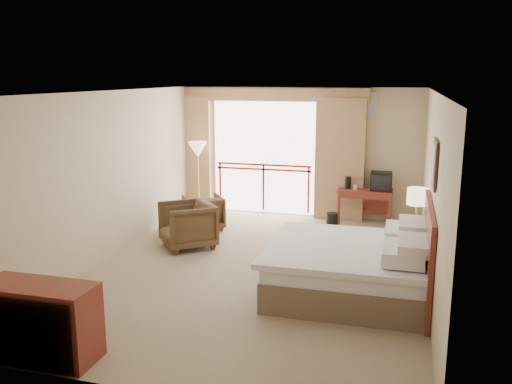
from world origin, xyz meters
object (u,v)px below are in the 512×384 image
(desk, at_px, (365,197))
(tv, at_px, (381,181))
(wastebasket, at_px, (332,220))
(side_table, at_px, (178,217))
(bed, at_px, (352,267))
(nightstand, at_px, (414,244))
(table_lamp, at_px, (417,197))
(dresser, at_px, (39,322))
(armchair_near, at_px, (188,247))
(armchair_far, at_px, (204,229))
(floor_lamp, at_px, (198,152))

(desk, distance_m, tv, 0.46)
(wastebasket, height_order, side_table, side_table)
(bed, bearing_deg, nightstand, 60.61)
(table_lamp, height_order, dresser, table_lamp)
(desk, bearing_deg, armchair_near, -139.79)
(bed, xyz_separation_m, wastebasket, (-0.69, 3.21, -0.23))
(armchair_near, bearing_deg, dresser, -39.57)
(side_table, bearing_deg, dresser, -85.06)
(desk, xyz_separation_m, side_table, (-3.30, -1.82, -0.20))
(tv, distance_m, dresser, 7.10)
(wastebasket, relative_size, armchair_far, 0.40)
(wastebasket, bearing_deg, bed, -77.96)
(armchair_near, relative_size, side_table, 1.73)
(dresser, bearing_deg, desk, 69.23)
(bed, xyz_separation_m, desk, (-0.10, 3.76, 0.17))
(table_lamp, relative_size, wastebasket, 1.92)
(armchair_far, bearing_deg, side_table, 26.53)
(nightstand, bearing_deg, wastebasket, 134.76)
(table_lamp, xyz_separation_m, tv, (-0.64, 2.17, -0.19))
(wastebasket, distance_m, armchair_far, 2.52)
(bed, distance_m, floor_lamp, 5.10)
(tv, distance_m, side_table, 4.05)
(armchair_far, distance_m, floor_lamp, 1.76)
(side_table, xyz_separation_m, floor_lamp, (-0.19, 1.56, 1.01))
(desk, height_order, dresser, dresser)
(dresser, bearing_deg, wastebasket, 72.05)
(desk, distance_m, armchair_far, 3.30)
(tv, bearing_deg, dresser, -125.91)
(table_lamp, distance_m, side_table, 4.32)
(bed, bearing_deg, tv, 86.88)
(bed, xyz_separation_m, floor_lamp, (-3.58, 3.49, 0.98))
(tv, relative_size, side_table, 0.82)
(wastebasket, xyz_separation_m, armchair_near, (-2.27, -1.88, -0.15))
(wastebasket, bearing_deg, armchair_near, -140.37)
(desk, distance_m, wastebasket, 0.89)
(tv, xyz_separation_m, wastebasket, (-0.89, -0.49, -0.74))
(bed, distance_m, armchair_far, 3.99)
(nightstand, height_order, armchair_far, nightstand)
(desk, height_order, tv, tv)
(side_table, bearing_deg, bed, -29.67)
(dresser, bearing_deg, floor_lamp, 99.15)
(tv, bearing_deg, desk, 161.00)
(bed, height_order, table_lamp, table_lamp)
(nightstand, bearing_deg, tv, 109.32)
(dresser, bearing_deg, armchair_near, 93.03)
(table_lamp, relative_size, dresser, 0.46)
(bed, relative_size, side_table, 4.23)
(bed, xyz_separation_m, tv, (0.20, 3.71, 0.51))
(armchair_near, bearing_deg, table_lamp, 54.22)
(floor_lamp, bearing_deg, bed, -44.28)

